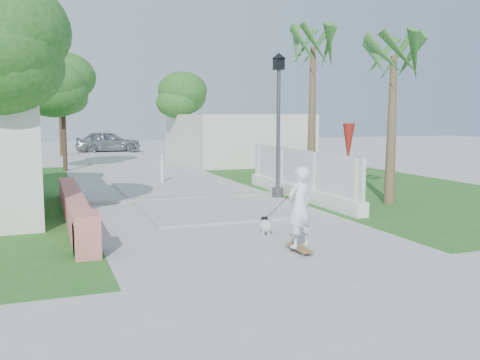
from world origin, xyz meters
name	(u,v)px	position (x,y,z in m)	size (l,w,h in m)	color
ground	(259,244)	(0.00, 0.00, 0.00)	(90.00, 90.00, 0.00)	#B7B7B2
path_strip	(120,162)	(0.00, 20.00, 0.03)	(3.20, 36.00, 0.06)	#B7B7B2
curb	(184,198)	(0.00, 6.00, 0.05)	(6.50, 0.25, 0.10)	#999993
grass_right	(348,182)	(7.00, 8.00, 0.01)	(8.00, 20.00, 0.01)	#24611E
pink_wall	(75,209)	(-3.30, 3.55, 0.31)	(0.45, 8.20, 0.80)	#CB7468
lattice_fence	(299,181)	(3.40, 5.00, 0.54)	(0.35, 7.00, 1.50)	white
building_right	(235,138)	(6.00, 18.00, 1.30)	(6.00, 8.00, 2.60)	silver
street_lamp	(278,119)	(2.90, 5.50, 2.43)	(0.44, 0.44, 4.44)	#59595E
bollard	(162,168)	(0.20, 10.00, 0.58)	(0.14, 0.14, 1.09)	white
patio_umbrella	(348,144)	(4.80, 4.50, 1.69)	(0.36, 0.36, 2.30)	#59595E
tree_left_near	(13,55)	(-4.48, 2.98, 3.82)	(3.60, 3.60, 5.28)	#4C3826
tree_path_left	(63,87)	(-2.98, 15.98, 3.82)	(3.40, 3.40, 5.23)	#4C3826
tree_path_right	(176,98)	(3.22, 19.98, 3.49)	(3.00, 3.00, 4.79)	#4C3826
tree_path_far	(60,95)	(-2.78, 25.98, 3.82)	(3.20, 3.20, 5.17)	#4C3826
palm_far	(313,57)	(4.60, 6.50, 4.48)	(1.80, 1.80, 5.30)	brown
palm_near	(394,65)	(5.40, 3.20, 3.95)	(1.80, 1.80, 4.70)	brown
skateboarder	(287,209)	(0.38, -0.47, 0.76)	(0.64, 2.17, 1.61)	olive
dog	(265,225)	(0.43, 0.70, 0.21)	(0.36, 0.55, 0.39)	silver
parked_car	(108,142)	(0.36, 28.22, 0.75)	(1.76, 4.38, 1.49)	#ADB0B5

